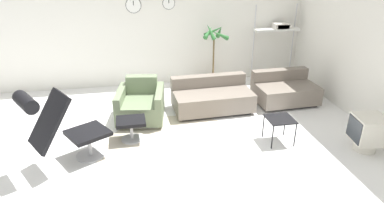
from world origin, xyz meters
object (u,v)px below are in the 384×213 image
lounge_chair (59,123)px  side_table (280,121)px  couch_second (284,91)px  crt_television (368,132)px  ottoman (131,125)px  potted_plant (214,62)px  armchair_red (141,105)px  shelf_unit (279,29)px  couch_low (212,98)px

lounge_chair → side_table: size_ratio=2.88×
couch_second → crt_television: bearing=100.0°
ottoman → lounge_chair: bearing=-149.4°
ottoman → couch_second: 3.29m
couch_second → potted_plant: (-1.21, 1.19, 0.33)m
ottoman → armchair_red: (0.20, 0.76, 0.00)m
armchair_red → crt_television: armchair_red is taller
potted_plant → shelf_unit: 1.73m
ottoman → shelf_unit: bearing=33.9°
couch_low → couch_second: same height
couch_second → potted_plant: potted_plant is taller
side_table → potted_plant: potted_plant is taller
lounge_chair → shelf_unit: 5.39m
crt_television → potted_plant: (-1.64, 3.19, 0.25)m
side_table → shelf_unit: shelf_unit is taller
lounge_chair → crt_television: bearing=53.9°
couch_low → couch_second: size_ratio=1.24×
armchair_red → crt_television: 3.81m
armchair_red → couch_low: (1.38, 0.15, -0.03)m
shelf_unit → couch_low: bearing=-143.2°
lounge_chair → potted_plant: bearing=102.9°
crt_television → couch_low: bearing=54.5°
side_table → ottoman: bearing=167.7°
ottoman → couch_low: couch_low is taller
crt_television → lounge_chair: bearing=93.0°
couch_second → crt_television: 2.05m
side_table → shelf_unit: bearing=67.8°
armchair_red → couch_second: 2.94m
ottoman → armchair_red: bearing=75.1°
ottoman → potted_plant: 2.92m
ottoman → couch_low: (1.58, 0.91, -0.03)m
armchair_red → couch_second: armchair_red is taller
armchair_red → shelf_unit: (3.32, 1.60, 0.95)m
armchair_red → shelf_unit: bearing=-144.8°
side_table → potted_plant: bearing=98.8°
couch_second → ottoman: bearing=15.3°
ottoman → shelf_unit: (3.52, 2.36, 0.95)m
ottoman → side_table: 2.40m
potted_plant → couch_low: bearing=-105.3°
shelf_unit → side_table: bearing=-112.2°
armchair_red → shelf_unit: shelf_unit is taller
ottoman → couch_second: (3.13, 0.99, -0.03)m
couch_second → shelf_unit: size_ratio=0.70×
armchair_red → couch_low: armchair_red is taller
lounge_chair → ottoman: lounge_chair is taller
ottoman → couch_low: size_ratio=0.31×
couch_second → side_table: (-0.79, -1.50, 0.13)m
lounge_chair → couch_low: lounge_chair is taller
couch_low → side_table: 1.62m
couch_low → side_table: size_ratio=3.63×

